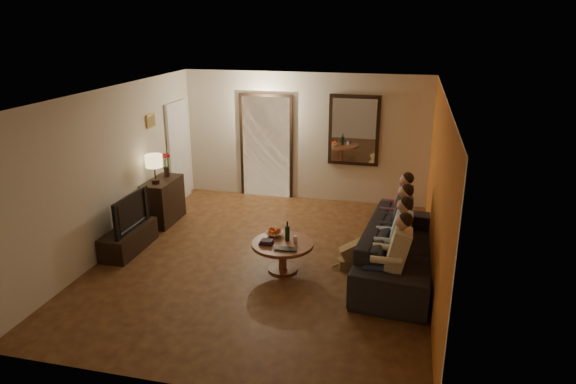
% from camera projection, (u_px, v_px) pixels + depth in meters
% --- Properties ---
extents(floor, '(5.00, 6.00, 0.01)m').
position_uv_depth(floor, '(265.00, 260.00, 8.06)').
color(floor, '#462013').
rests_on(floor, ground).
extents(ceiling, '(5.00, 6.00, 0.01)m').
position_uv_depth(ceiling, '(262.00, 93.00, 7.21)').
color(ceiling, white).
rests_on(ceiling, back_wall).
extents(back_wall, '(5.00, 0.02, 2.60)m').
position_uv_depth(back_wall, '(304.00, 137.00, 10.40)').
color(back_wall, beige).
rests_on(back_wall, floor).
extents(front_wall, '(5.00, 0.02, 2.60)m').
position_uv_depth(front_wall, '(177.00, 274.00, 4.87)').
color(front_wall, beige).
rests_on(front_wall, floor).
extents(left_wall, '(0.02, 6.00, 2.60)m').
position_uv_depth(left_wall, '(113.00, 170.00, 8.18)').
color(left_wall, beige).
rests_on(left_wall, floor).
extents(right_wall, '(0.02, 6.00, 2.60)m').
position_uv_depth(right_wall, '(438.00, 194.00, 7.09)').
color(right_wall, beige).
rests_on(right_wall, floor).
extents(orange_accent, '(0.01, 6.00, 2.60)m').
position_uv_depth(orange_accent, '(437.00, 194.00, 7.09)').
color(orange_accent, '#C67021').
rests_on(orange_accent, right_wall).
extents(kitchen_doorway, '(1.00, 0.06, 2.10)m').
position_uv_depth(kitchen_doorway, '(266.00, 147.00, 10.63)').
color(kitchen_doorway, '#FFE0A5').
rests_on(kitchen_doorway, floor).
extents(door_trim, '(1.12, 0.04, 2.22)m').
position_uv_depth(door_trim, '(266.00, 148.00, 10.62)').
color(door_trim, black).
rests_on(door_trim, floor).
extents(fridge_glimpse, '(0.45, 0.03, 1.70)m').
position_uv_depth(fridge_glimpse, '(278.00, 155.00, 10.63)').
color(fridge_glimpse, silver).
rests_on(fridge_glimpse, floor).
extents(mirror_frame, '(1.00, 0.05, 1.40)m').
position_uv_depth(mirror_frame, '(354.00, 130.00, 10.08)').
color(mirror_frame, black).
rests_on(mirror_frame, back_wall).
extents(mirror_glass, '(0.86, 0.02, 1.26)m').
position_uv_depth(mirror_glass, '(354.00, 131.00, 10.05)').
color(mirror_glass, white).
rests_on(mirror_glass, back_wall).
extents(white_door, '(0.06, 0.85, 2.04)m').
position_uv_depth(white_door, '(178.00, 152.00, 10.38)').
color(white_door, white).
rests_on(white_door, floor).
extents(framed_art, '(0.03, 0.28, 0.24)m').
position_uv_depth(framed_art, '(151.00, 121.00, 9.19)').
color(framed_art, '#B28C33').
rests_on(framed_art, left_wall).
extents(art_canvas, '(0.01, 0.22, 0.18)m').
position_uv_depth(art_canvas, '(152.00, 121.00, 9.19)').
color(art_canvas, brown).
rests_on(art_canvas, left_wall).
extents(dresser, '(0.45, 0.91, 0.81)m').
position_uv_depth(dresser, '(163.00, 201.00, 9.43)').
color(dresser, black).
rests_on(dresser, floor).
extents(table_lamp, '(0.30, 0.30, 0.54)m').
position_uv_depth(table_lamp, '(155.00, 169.00, 9.01)').
color(table_lamp, beige).
rests_on(table_lamp, dresser).
extents(flower_vase, '(0.14, 0.14, 0.44)m').
position_uv_depth(flower_vase, '(166.00, 165.00, 9.43)').
color(flower_vase, '#AF121C').
rests_on(flower_vase, dresser).
extents(tv_stand, '(0.45, 1.15, 0.38)m').
position_uv_depth(tv_stand, '(129.00, 239.00, 8.33)').
color(tv_stand, black).
rests_on(tv_stand, floor).
extents(tv, '(1.02, 0.13, 0.59)m').
position_uv_depth(tv, '(126.00, 211.00, 8.17)').
color(tv, black).
rests_on(tv, tv_stand).
extents(sofa, '(2.71, 1.29, 0.77)m').
position_uv_depth(sofa, '(401.00, 250.00, 7.51)').
color(sofa, black).
rests_on(sofa, floor).
extents(person_a, '(0.60, 0.40, 1.20)m').
position_uv_depth(person_a, '(393.00, 263.00, 6.64)').
color(person_a, tan).
rests_on(person_a, sofa).
extents(person_b, '(0.60, 0.40, 1.20)m').
position_uv_depth(person_b, '(395.00, 244.00, 7.19)').
color(person_b, tan).
rests_on(person_b, sofa).
extents(person_c, '(0.60, 0.40, 1.20)m').
position_uv_depth(person_c, '(396.00, 228.00, 7.74)').
color(person_c, tan).
rests_on(person_c, sofa).
extents(person_d, '(0.60, 0.40, 1.20)m').
position_uv_depth(person_d, '(397.00, 214.00, 8.29)').
color(person_d, tan).
rests_on(person_d, sofa).
extents(dog, '(0.61, 0.41, 0.56)m').
position_uv_depth(dog, '(355.00, 250.00, 7.72)').
color(dog, olive).
rests_on(dog, floor).
extents(coffee_table, '(1.13, 1.13, 0.45)m').
position_uv_depth(coffee_table, '(283.00, 256.00, 7.66)').
color(coffee_table, brown).
rests_on(coffee_table, floor).
extents(bowl, '(0.26, 0.26, 0.06)m').
position_uv_depth(bowl, '(275.00, 234.00, 7.82)').
color(bowl, white).
rests_on(bowl, coffee_table).
extents(oranges, '(0.20, 0.20, 0.08)m').
position_uv_depth(oranges, '(275.00, 230.00, 7.80)').
color(oranges, '#E44C13').
rests_on(oranges, bowl).
extents(wine_bottle, '(0.07, 0.07, 0.31)m').
position_uv_depth(wine_bottle, '(287.00, 231.00, 7.62)').
color(wine_bottle, black).
rests_on(wine_bottle, coffee_table).
extents(wine_glass, '(0.06, 0.06, 0.10)m').
position_uv_depth(wine_glass, '(295.00, 239.00, 7.58)').
color(wine_glass, silver).
rests_on(wine_glass, coffee_table).
extents(book_stack, '(0.20, 0.15, 0.07)m').
position_uv_depth(book_stack, '(266.00, 242.00, 7.53)').
color(book_stack, black).
rests_on(book_stack, coffee_table).
extents(laptop, '(0.33, 0.22, 0.03)m').
position_uv_depth(laptop, '(285.00, 250.00, 7.30)').
color(laptop, black).
rests_on(laptop, coffee_table).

